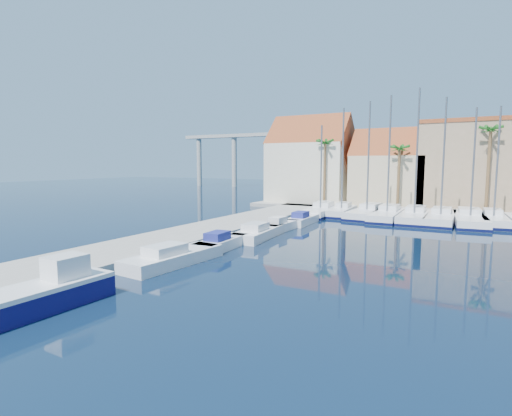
{
  "coord_description": "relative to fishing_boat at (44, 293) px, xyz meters",
  "views": [
    {
      "loc": [
        12.81,
        -12.16,
        6.48
      ],
      "look_at": [
        -2.16,
        14.97,
        3.0
      ],
      "focal_mm": 28.0,
      "sensor_mm": 36.0,
      "label": 1
    }
  ],
  "objects": [
    {
      "name": "ground",
      "position": [
        3.76,
        1.66,
        -0.74
      ],
      "size": [
        260.0,
        260.0,
        0.0
      ],
      "primitive_type": "plane",
      "color": "black",
      "rests_on": "ground"
    },
    {
      "name": "quay_west",
      "position": [
        -5.24,
        15.16,
        -0.49
      ],
      "size": [
        6.0,
        77.0,
        0.5
      ],
      "primitive_type": "cube",
      "color": "gray",
      "rests_on": "ground"
    },
    {
      "name": "shore_north",
      "position": [
        13.76,
        49.66,
        -0.49
      ],
      "size": [
        54.0,
        16.0,
        0.5
      ],
      "primitive_type": "cube",
      "color": "gray",
      "rests_on": "ground"
    },
    {
      "name": "fishing_boat",
      "position": [
        0.0,
        0.0,
        0.0
      ],
      "size": [
        2.35,
        6.43,
        2.22
      ],
      "rotation": [
        0.0,
        0.0,
        -0.04
      ],
      "color": "#120E52",
      "rests_on": "ground"
    },
    {
      "name": "motorboat_west_0",
      "position": [
        -0.24,
        8.83,
        -0.23
      ],
      "size": [
        2.91,
        7.42,
        1.4
      ],
      "rotation": [
        0.0,
        0.0,
        -0.08
      ],
      "color": "white",
      "rests_on": "ground"
    },
    {
      "name": "motorboat_west_1",
      "position": [
        -0.14,
        14.22,
        -0.23
      ],
      "size": [
        2.15,
        5.73,
        1.4
      ],
      "rotation": [
        0.0,
        0.0,
        0.06
      ],
      "color": "white",
      "rests_on": "ground"
    },
    {
      "name": "motorboat_west_2",
      "position": [
        0.19,
        19.57,
        -0.23
      ],
      "size": [
        2.89,
        7.29,
        1.4
      ],
      "rotation": [
        0.0,
        0.0,
        0.09
      ],
      "color": "white",
      "rests_on": "ground"
    },
    {
      "name": "motorboat_west_3",
      "position": [
        0.19,
        23.95,
        -0.23
      ],
      "size": [
        1.83,
        5.31,
        1.4
      ],
      "rotation": [
        0.0,
        0.0,
        -0.03
      ],
      "color": "white",
      "rests_on": "ground"
    },
    {
      "name": "motorboat_west_4",
      "position": [
        0.48,
        28.86,
        -0.23
      ],
      "size": [
        2.09,
        5.9,
        1.4
      ],
      "rotation": [
        0.0,
        0.0,
        0.04
      ],
      "color": "white",
      "rests_on": "ground"
    },
    {
      "name": "sailboat_0",
      "position": [
        -0.29,
        37.2,
        -0.18
      ],
      "size": [
        3.58,
        10.89,
        11.08
      ],
      "rotation": [
        0.0,
        0.0,
        0.07
      ],
      "color": "white",
      "rests_on": "ground"
    },
    {
      "name": "sailboat_1",
      "position": [
        2.19,
        37.82,
        -0.11
      ],
      "size": [
        2.67,
        8.36,
        13.09
      ],
      "rotation": [
        0.0,
        0.0,
        0.06
      ],
      "color": "white",
      "rests_on": "ground"
    },
    {
      "name": "sailboat_2",
      "position": [
        5.35,
        37.99,
        -0.15
      ],
      "size": [
        3.52,
        10.87,
        13.66
      ],
      "rotation": [
        0.0,
        0.0,
        -0.07
      ],
      "color": "white",
      "rests_on": "ground"
    },
    {
      "name": "sailboat_3",
      "position": [
        7.78,
        37.27,
        -0.15
      ],
      "size": [
        3.03,
        10.93,
        14.04
      ],
      "rotation": [
        0.0,
        0.0,
        0.01
      ],
      "color": "white",
      "rests_on": "ground"
    },
    {
      "name": "sailboat_4",
      "position": [
        10.72,
        37.28,
        -0.14
      ],
      "size": [
        3.07,
        10.79,
        14.6
      ],
      "rotation": [
        0.0,
        0.0,
        0.02
      ],
      "color": "white",
      "rests_on": "ground"
    },
    {
      "name": "sailboat_5",
      "position": [
        13.42,
        37.2,
        -0.15
      ],
      "size": [
        2.79,
        10.49,
        13.4
      ],
      "rotation": [
        0.0,
        0.0,
        0.0
      ],
      "color": "white",
      "rests_on": "ground"
    },
    {
      "name": "sailboat_6",
      "position": [
        16.2,
        37.75,
        -0.18
      ],
      "size": [
        3.99,
        11.73,
        12.19
      ],
      "rotation": [
        0.0,
        0.0,
        0.08
      ],
      "color": "white",
      "rests_on": "ground"
    },
    {
      "name": "sailboat_7",
      "position": [
        18.37,
        38.32,
        -0.15
      ],
      "size": [
        3.04,
        9.41,
        12.29
      ],
      "rotation": [
        0.0,
        0.0,
        0.06
      ],
      "color": "white",
      "rests_on": "ground"
    },
    {
      "name": "building_0",
      "position": [
        -6.24,
        48.66,
        5.79
      ],
      "size": [
        12.3,
        9.0,
        13.5
      ],
      "color": "beige",
      "rests_on": "shore_north"
    },
    {
      "name": "building_1",
      "position": [
        5.76,
        48.66,
        4.56
      ],
      "size": [
        10.3,
        8.0,
        11.0
      ],
      "color": "#C9B78E",
      "rests_on": "shore_north"
    },
    {
      "name": "building_2",
      "position": [
        16.76,
        49.66,
        5.52
      ],
      "size": [
        14.2,
        10.2,
        11.5
      ],
      "color": "#9B825F",
      "rests_on": "shore_north"
    },
    {
      "name": "palm_0",
      "position": [
        -2.24,
        43.66,
        8.34
      ],
      "size": [
        2.6,
        2.6,
        10.15
      ],
      "color": "brown",
      "rests_on": "shore_north"
    },
    {
      "name": "palm_1",
      "position": [
        7.76,
        43.66,
        7.4
      ],
      "size": [
        2.6,
        2.6,
        9.15
      ],
      "color": "brown",
      "rests_on": "shore_north"
    },
    {
      "name": "palm_2",
      "position": [
        17.76,
        43.66,
        9.28
      ],
      "size": [
        2.6,
        2.6,
        11.15
      ],
      "color": "brown",
      "rests_on": "shore_north"
    },
    {
      "name": "viaduct",
      "position": [
        -35.32,
        83.66,
        9.51
      ],
      "size": [
        48.0,
        2.2,
        14.45
      ],
      "color": "#9E9E99",
      "rests_on": "ground"
    }
  ]
}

